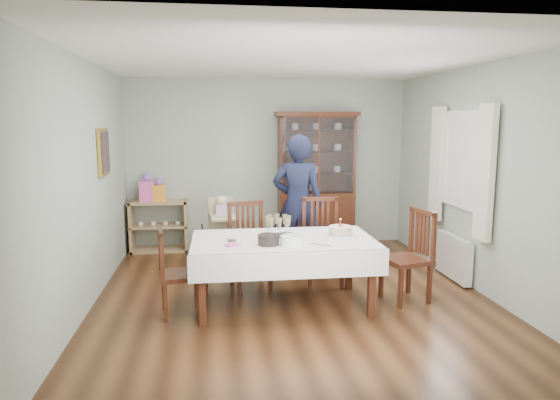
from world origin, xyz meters
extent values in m
plane|color=#593319|center=(0.00, 0.00, 0.00)|extent=(5.00, 5.00, 0.00)
plane|color=#9EAA99|center=(0.00, 2.50, 1.35)|extent=(4.50, 0.00, 4.50)
plane|color=#9EAA99|center=(-2.25, 0.00, 1.35)|extent=(0.00, 5.00, 5.00)
plane|color=#9EAA99|center=(2.25, 0.00, 1.35)|extent=(0.00, 5.00, 5.00)
plane|color=white|center=(0.00, 0.00, 2.70)|extent=(5.00, 5.00, 0.00)
cube|color=#451E11|center=(-0.15, -0.31, 0.72)|extent=(1.91, 1.06, 0.06)
cube|color=silver|center=(-0.15, -0.31, 0.76)|extent=(2.01, 1.16, 0.01)
cube|color=#451E11|center=(0.75, 2.26, 0.45)|extent=(1.20, 0.45, 0.90)
cube|color=white|center=(0.75, 2.07, 1.50)|extent=(1.12, 0.01, 1.16)
cube|color=#451E11|center=(0.75, 2.26, 2.14)|extent=(1.30, 0.48, 0.07)
cube|color=tan|center=(-1.75, 2.28, 0.02)|extent=(0.90, 0.38, 0.04)
cube|color=tan|center=(-1.75, 2.28, 0.40)|extent=(0.90, 0.38, 0.03)
cube|color=tan|center=(-1.75, 2.28, 0.78)|extent=(0.90, 0.38, 0.04)
cube|color=tan|center=(-2.17, 2.28, 0.40)|extent=(0.04, 0.38, 0.80)
cube|color=tan|center=(-1.33, 2.28, 0.40)|extent=(0.04, 0.38, 0.80)
cube|color=gold|center=(-2.22, 0.80, 1.65)|extent=(0.04, 0.48, 0.58)
cube|color=white|center=(2.22, 0.30, 1.55)|extent=(0.04, 1.02, 1.22)
cube|color=silver|center=(2.16, -0.32, 1.45)|extent=(0.07, 0.30, 1.55)
cube|color=silver|center=(2.16, 0.92, 1.45)|extent=(0.07, 0.30, 1.55)
cube|color=white|center=(2.16, 0.30, 0.30)|extent=(0.10, 0.80, 0.55)
cube|color=#451E11|center=(-0.46, 0.31, 0.48)|extent=(0.55, 0.55, 0.05)
cube|color=#451E11|center=(-0.50, 0.52, 0.77)|extent=(0.45, 0.13, 0.55)
cube|color=#451E11|center=(0.45, 0.34, 0.49)|extent=(0.49, 0.49, 0.05)
cube|color=#451E11|center=(0.45, 0.56, 0.79)|extent=(0.46, 0.05, 0.57)
cube|color=#451E11|center=(-1.25, -0.43, 0.43)|extent=(0.48, 0.48, 0.05)
cube|color=#451E11|center=(-1.44, -0.46, 0.69)|extent=(0.10, 0.40, 0.50)
cube|color=#451E11|center=(1.25, -0.35, 0.48)|extent=(0.56, 0.56, 0.05)
cube|color=#451E11|center=(1.46, -0.30, 0.76)|extent=(0.15, 0.44, 0.55)
imported|color=black|center=(0.22, 0.92, 0.93)|extent=(0.77, 0.60, 1.86)
cube|color=tan|center=(-0.78, 1.19, 0.65)|extent=(0.38, 0.34, 0.24)
cube|color=tan|center=(-0.78, 1.19, 0.85)|extent=(0.34, 0.11, 0.28)
cube|color=tan|center=(-0.78, 1.19, 0.73)|extent=(0.38, 0.21, 0.03)
cube|color=#BBAACF|center=(-0.78, 1.19, 0.81)|extent=(0.20, 0.16, 0.18)
sphere|color=beige|center=(-0.78, 1.19, 0.95)|extent=(0.15, 0.15, 0.15)
cylinder|color=silver|center=(-0.19, -0.22, 0.77)|extent=(0.39, 0.39, 0.01)
torus|color=silver|center=(-0.19, -0.22, 0.78)|extent=(0.39, 0.39, 0.02)
cylinder|color=white|center=(0.50, -0.27, 0.77)|extent=(0.29, 0.29, 0.02)
cylinder|color=brown|center=(0.50, -0.27, 0.82)|extent=(0.25, 0.25, 0.09)
cylinder|color=silver|center=(0.50, -0.27, 0.87)|extent=(0.25, 0.25, 0.01)
cylinder|color=#F24C4C|center=(0.50, -0.27, 0.91)|extent=(0.01, 0.01, 0.07)
sphere|color=yellow|center=(0.50, -0.27, 0.95)|extent=(0.02, 0.02, 0.02)
cylinder|color=black|center=(-0.33, -0.56, 0.81)|extent=(0.28, 0.28, 0.11)
cylinder|color=white|center=(-0.10, -0.61, 0.81)|extent=(0.31, 0.31, 0.10)
cube|color=#EA56A9|center=(-0.71, -0.56, 0.77)|extent=(0.17, 0.17, 0.02)
cube|color=silver|center=(0.19, -0.65, 0.77)|extent=(0.21, 0.16, 0.01)
cube|color=#EA56A9|center=(-1.91, 2.26, 0.96)|extent=(0.24, 0.17, 0.31)
sphere|color=#E533B2|center=(-1.91, 2.26, 1.17)|extent=(0.13, 0.13, 0.13)
cube|color=orange|center=(-1.72, 2.26, 0.93)|extent=(0.20, 0.14, 0.25)
sphere|color=#E533B2|center=(-1.72, 2.26, 1.10)|extent=(0.12, 0.12, 0.12)
camera|label=1|loc=(-0.88, -5.57, 2.03)|focal=32.00mm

